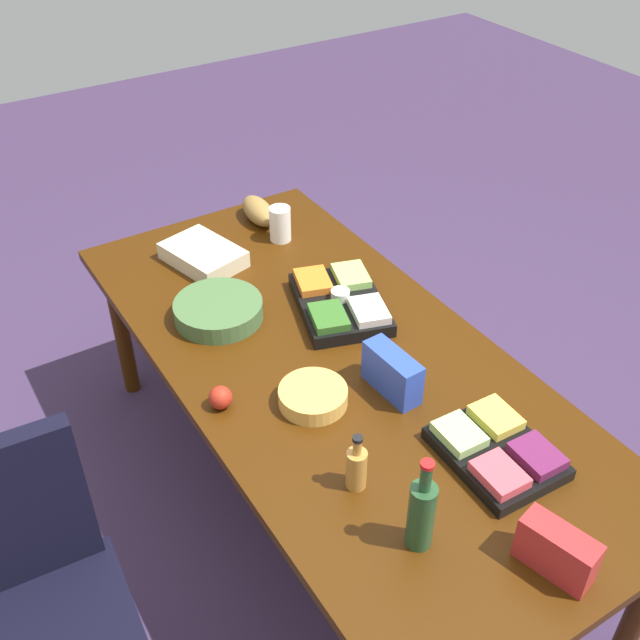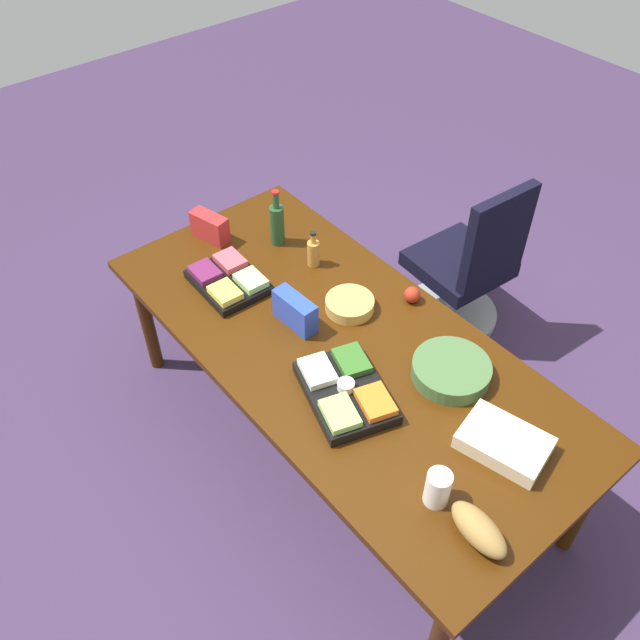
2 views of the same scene
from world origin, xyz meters
TOP-DOWN VIEW (x-y plane):
  - ground_plane at (0.00, 0.00)m, footprint 10.00×10.00m
  - conference_table at (0.00, 0.00)m, footprint 2.30×1.06m
  - office_chair at (0.22, -1.12)m, footprint 0.56×0.56m
  - wine_bottle at (0.74, -0.22)m, footprint 0.07×0.07m
  - chip_bag_blue at (0.22, 0.07)m, footprint 0.22×0.09m
  - mayo_jar at (-0.79, 0.23)m, footprint 0.11×0.11m
  - dressing_bottle at (0.49, -0.25)m, footprint 0.06×0.06m
  - salad_bowl at (-0.43, -0.23)m, footprint 0.33×0.33m
  - fruit_platter at (0.63, 0.16)m, footprint 0.37×0.29m
  - veggie_tray at (-0.23, 0.17)m, footprint 0.49×0.41m
  - sheet_cake at (-0.80, -0.12)m, footprint 0.36×0.29m
  - bread_loaf at (-0.97, 0.23)m, footprint 0.25×0.13m
  - chip_bag_red at (0.99, 0.03)m, footprint 0.21×0.13m
  - chip_bowl at (0.14, -0.17)m, footprint 0.24×0.24m
  - apple_red at (0.00, -0.43)m, footprint 0.09×0.09m

SIDE VIEW (x-z plane):
  - ground_plane at x=0.00m, z-range 0.00..0.00m
  - office_chair at x=0.22m, z-range -0.12..0.87m
  - conference_table at x=0.00m, z-range 0.30..1.05m
  - chip_bowl at x=0.14m, z-range 0.74..0.80m
  - fruit_platter at x=0.63m, z-range 0.74..0.81m
  - sheet_cake at x=-0.80m, z-range 0.74..0.81m
  - salad_bowl at x=-0.43m, z-range 0.74..0.81m
  - veggie_tray at x=-0.23m, z-range 0.73..0.82m
  - apple_red at x=0.00m, z-range 0.74..0.82m
  - bread_loaf at x=-0.97m, z-range 0.74..0.84m
  - chip_bag_red at x=0.99m, z-range 0.74..0.88m
  - dressing_bottle at x=0.49m, z-range 0.72..0.91m
  - chip_bag_blue at x=0.22m, z-range 0.74..0.89m
  - mayo_jar at x=-0.79m, z-range 0.74..0.89m
  - wine_bottle at x=0.74m, z-range 0.71..1.01m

